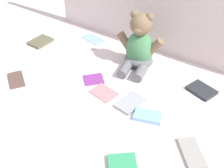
# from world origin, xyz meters

# --- Properties ---
(ground_plane) EXTENTS (3.20, 3.20, 0.00)m
(ground_plane) POSITION_xyz_m (0.00, 0.00, 0.00)
(ground_plane) COLOR silver
(teddy_bear) EXTENTS (0.23, 0.22, 0.28)m
(teddy_bear) POSITION_xyz_m (-0.07, 0.20, 0.10)
(teddy_bear) COLOR #4C8C59
(teddy_bear) RESTS_ON ground_plane
(book_case_0) EXTENTS (0.13, 0.10, 0.01)m
(book_case_0) POSITION_xyz_m (-0.09, -0.07, 0.00)
(book_case_0) COLOR #B97D86
(book_case_0) RESTS_ON ground_plane
(book_case_1) EXTENTS (0.10, 0.13, 0.01)m
(book_case_1) POSITION_xyz_m (0.05, -0.06, 0.01)
(book_case_1) COLOR #A0A2AD
(book_case_1) RESTS_ON ground_plane
(book_case_2) EXTENTS (0.14, 0.14, 0.01)m
(book_case_2) POSITION_xyz_m (0.36, -0.16, 0.01)
(book_case_2) COLOR #98948F
(book_case_2) RESTS_ON ground_plane
(book_case_3) EXTENTS (0.12, 0.10, 0.02)m
(book_case_3) POSITION_xyz_m (0.15, -0.09, 0.01)
(book_case_3) COLOR #83B5E4
(book_case_3) RESTS_ON ground_plane
(book_case_4) EXTENTS (0.15, 0.10, 0.01)m
(book_case_4) POSITION_xyz_m (-0.41, 0.28, 0.00)
(book_case_4) COLOR #89AFCB
(book_case_4) RESTS_ON ground_plane
(book_case_5) EXTENTS (0.12, 0.12, 0.01)m
(book_case_5) POSITION_xyz_m (-0.18, -0.02, 0.00)
(book_case_5) COLOR #83338B
(book_case_5) RESTS_ON ground_plane
(book_case_6) EXTENTS (0.14, 0.12, 0.01)m
(book_case_6) POSITION_xyz_m (-0.48, -0.23, 0.01)
(book_case_6) COLOR brown
(book_case_6) RESTS_ON ground_plane
(book_case_7) EXTENTS (0.14, 0.12, 0.01)m
(book_case_7) POSITION_xyz_m (0.26, 0.18, 0.01)
(book_case_7) COLOR #262A30
(book_case_7) RESTS_ON ground_plane
(book_case_8) EXTENTS (0.13, 0.13, 0.02)m
(book_case_8) POSITION_xyz_m (0.19, -0.34, 0.01)
(book_case_8) COLOR #349D63
(book_case_8) RESTS_ON ground_plane
(book_case_9) EXTENTS (0.10, 0.12, 0.02)m
(book_case_9) POSITION_xyz_m (-0.63, 0.09, 0.01)
(book_case_9) COLOR brown
(book_case_9) RESTS_ON ground_plane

